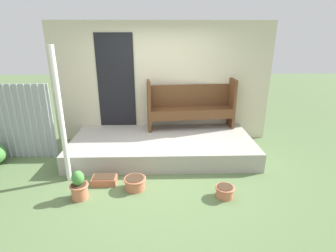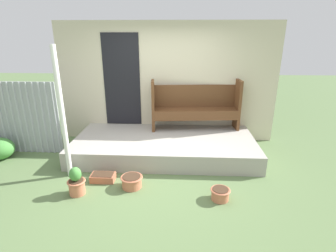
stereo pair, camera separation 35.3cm
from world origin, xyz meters
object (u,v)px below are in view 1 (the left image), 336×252
Objects in this scene: support_post at (61,118)px; planter_box_rect at (104,180)px; flower_pot_right at (225,191)px; flower_pot_left at (79,187)px; flower_pot_middle at (135,183)px; bench at (191,104)px.

support_post is 1.21m from planter_box_rect.
support_post is 7.39× the size of flower_pot_right.
flower_pot_left reaches higher than flower_pot_middle.
planter_box_rect is (-0.52, 0.17, -0.05)m from flower_pot_middle.
bench reaches higher than planter_box_rect.
support_post reaches higher than bench.
flower_pot_left is (0.33, -0.54, -0.90)m from support_post.
planter_box_rect is at bearing -138.17° from bench.
bench reaches higher than flower_pot_left.
flower_pot_middle is (0.80, 0.23, -0.09)m from flower_pot_left.
support_post is at bearing -149.89° from bench.
flower_pot_middle is (-1.07, -1.89, -0.79)m from bench.
bench is at bearing 60.42° from flower_pot_middle.
support_post is 1.54m from flower_pot_middle.
flower_pot_left is at bearing -125.51° from planter_box_rect.
support_post is 2.72m from bench.
flower_pot_left is 1.15× the size of planter_box_rect.
planter_box_rect is (0.62, -0.14, -1.03)m from support_post.
support_post is 4.83× the size of flower_pot_left.
flower_pot_middle is (1.14, -0.31, -0.99)m from support_post.
bench is (2.21, 1.58, -0.20)m from support_post.
flower_pot_middle is at bearing 16.00° from flower_pot_left.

